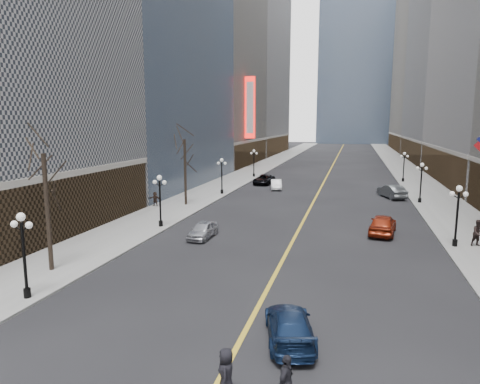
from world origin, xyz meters
The scene contains 27 objects.
sidewalk_east centered at (14.00, 70.00, 0.07)m, with size 6.00×230.00×0.15m, color gray.
sidewalk_west centered at (-14.00, 70.00, 0.07)m, with size 6.00×230.00×0.15m, color gray.
lane_line centered at (0.00, 80.00, 0.01)m, with size 0.25×200.00×0.02m, color gold.
bldg_east_c centered at (29.88, 106.00, 24.18)m, with size 26.60×40.60×48.80m.
bldg_east_d centered at (29.90, 149.00, 31.17)m, with size 26.60×46.60×62.80m.
bldg_west_c centered at (-29.88, 87.00, 25.19)m, with size 26.60×30.60×50.80m.
bldg_west_d centered at (-29.92, 121.00, 36.17)m, with size 26.60×38.60×72.80m.
streetlamp_east_1 centered at (11.80, 30.00, 2.90)m, with size 1.26×0.44×4.52m.
streetlamp_east_2 centered at (11.80, 48.00, 2.90)m, with size 1.26×0.44×4.52m.
streetlamp_east_3 centered at (11.80, 66.00, 2.90)m, with size 1.26×0.44×4.52m.
streetlamp_west_0 centered at (-11.80, 14.00, 2.90)m, with size 1.26×0.44×4.52m.
streetlamp_west_1 centered at (-11.80, 30.00, 2.90)m, with size 1.26×0.44×4.52m.
streetlamp_west_2 centered at (-11.80, 48.00, 2.90)m, with size 1.26×0.44×4.52m.
streetlamp_west_3 centered at (-11.80, 66.00, 2.90)m, with size 1.26×0.44×4.52m.
theatre_marquee centered at (-15.88, 80.00, 12.00)m, with size 2.00×0.55×12.00m.
tree_west_near centered at (-13.50, 18.00, 6.24)m, with size 3.60×3.60×7.92m.
tree_west_far centered at (-13.50, 40.00, 6.24)m, with size 3.60×3.60×7.92m.
car_nb_near centered at (-7.09, 27.82, 0.66)m, with size 1.56×3.88×1.32m, color silver.
car_nb_mid centered at (-5.88, 54.21, 0.67)m, with size 1.42×4.07×1.34m, color silver.
car_nb_far centered at (-8.52, 58.54, 0.72)m, with size 2.38×5.17×1.44m, color black.
car_sb_near centered at (2.00, 13.38, 0.68)m, with size 1.90×4.68×1.36m, color #132547.
car_sb_mid centered at (6.88, 32.79, 0.84)m, with size 1.98×4.92×1.68m, color maroon.
car_sb_far centered at (9.00, 51.06, 0.82)m, with size 1.73×4.96×1.64m, color #454A4C.
ped_east_walk centered at (13.41, 30.42, 1.13)m, with size 0.96×0.52×1.97m, color black.
ped_west_far centered at (-16.40, 38.33, 0.93)m, with size 1.44×0.41×1.55m, color black.
ped_crossing_a centered at (2.54, 9.00, 0.92)m, with size 1.08×0.49×1.85m, color black.
ped_crossing_b centered at (0.53, 9.00, 0.89)m, with size 0.87×0.47×1.78m, color black.
Camera 1 is at (4.34, -3.51, 9.18)m, focal length 32.00 mm.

